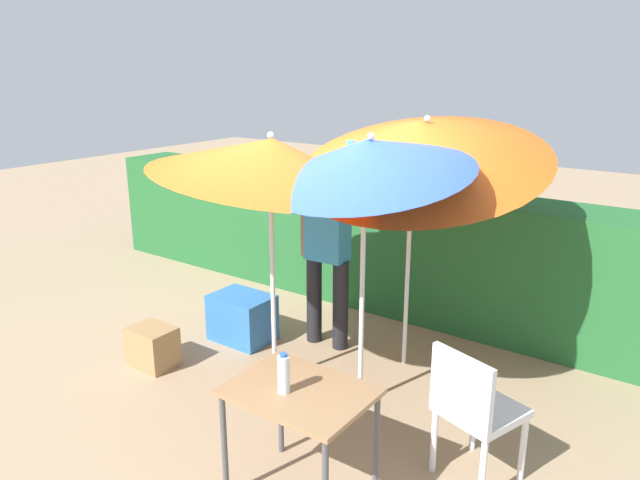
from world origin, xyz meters
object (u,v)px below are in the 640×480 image
(umbrella_orange, at_px, (270,160))
(person_vendor, at_px, (327,247))
(cooler_box, at_px, (242,318))
(crate_cardboard, at_px, (153,347))
(bottle_water, at_px, (284,374))
(folding_table, at_px, (300,402))
(umbrella_yellow, at_px, (420,143))
(chair_plastic, at_px, (474,407))
(umbrella_rainbow, at_px, (368,158))

(umbrella_orange, height_order, person_vendor, umbrella_orange)
(person_vendor, height_order, cooler_box, person_vendor)
(crate_cardboard, bearing_deg, bottle_water, -17.81)
(cooler_box, xyz_separation_m, folding_table, (1.72, -1.37, 0.41))
(umbrella_yellow, height_order, folding_table, umbrella_yellow)
(person_vendor, bearing_deg, folding_table, -59.63)
(cooler_box, xyz_separation_m, crate_cardboard, (-0.28, -0.81, -0.05))
(chair_plastic, relative_size, cooler_box, 1.62)
(umbrella_orange, relative_size, folding_table, 2.67)
(umbrella_rainbow, bearing_deg, umbrella_orange, -173.84)
(chair_plastic, bearing_deg, crate_cardboard, -176.64)
(cooler_box, bearing_deg, umbrella_yellow, 17.39)
(person_vendor, relative_size, crate_cardboard, 4.93)
(umbrella_orange, bearing_deg, bottle_water, -47.89)
(umbrella_orange, bearing_deg, chair_plastic, -8.34)
(person_vendor, bearing_deg, umbrella_rainbow, -40.60)
(folding_table, bearing_deg, person_vendor, 120.37)
(umbrella_yellow, relative_size, cooler_box, 4.36)
(umbrella_rainbow, height_order, chair_plastic, umbrella_rainbow)
(umbrella_orange, xyz_separation_m, cooler_box, (-0.72, 0.39, -1.59))
(cooler_box, bearing_deg, crate_cardboard, -108.98)
(chair_plastic, height_order, folding_table, chair_plastic)
(umbrella_yellow, relative_size, folding_table, 2.99)
(chair_plastic, height_order, cooler_box, chair_plastic)
(umbrella_orange, distance_m, person_vendor, 1.17)
(cooler_box, bearing_deg, chair_plastic, -14.71)
(crate_cardboard, xyz_separation_m, folding_table, (2.00, -0.55, 0.45))
(chair_plastic, bearing_deg, umbrella_orange, 171.66)
(umbrella_rainbow, bearing_deg, cooler_box, 168.37)
(chair_plastic, relative_size, crate_cardboard, 2.33)
(folding_table, height_order, bottle_water, bottle_water)
(umbrella_rainbow, height_order, folding_table, umbrella_rainbow)
(umbrella_orange, bearing_deg, umbrella_yellow, 47.94)
(umbrella_orange, height_order, bottle_water, umbrella_orange)
(umbrella_rainbow, bearing_deg, folding_table, -78.34)
(umbrella_yellow, xyz_separation_m, cooler_box, (-1.50, -0.47, -1.67))
(umbrella_orange, bearing_deg, folding_table, -44.19)
(umbrella_orange, distance_m, chair_plastic, 2.20)
(bottle_water, bearing_deg, cooler_box, 139.15)
(person_vendor, bearing_deg, umbrella_yellow, 6.26)
(cooler_box, distance_m, bottle_water, 2.28)
(chair_plastic, relative_size, folding_table, 1.11)
(umbrella_yellow, relative_size, person_vendor, 1.27)
(crate_cardboard, height_order, folding_table, folding_table)
(person_vendor, relative_size, chair_plastic, 2.11)
(person_vendor, xyz_separation_m, chair_plastic, (1.79, -1.03, -0.42))
(umbrella_rainbow, bearing_deg, crate_cardboard, -164.16)
(umbrella_orange, xyz_separation_m, person_vendor, (-0.02, 0.77, -0.87))
(umbrella_orange, bearing_deg, person_vendor, 91.75)
(umbrella_orange, bearing_deg, crate_cardboard, -157.17)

